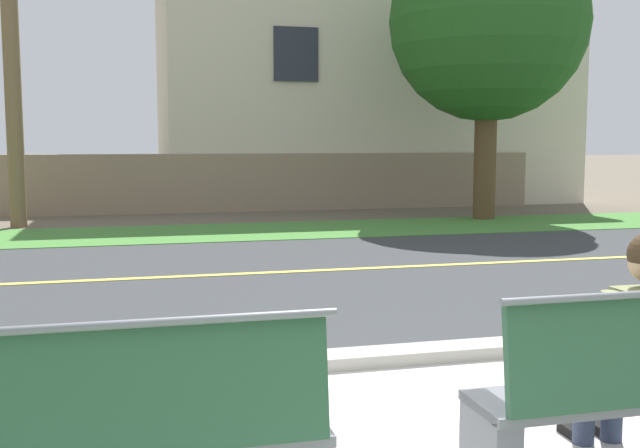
{
  "coord_description": "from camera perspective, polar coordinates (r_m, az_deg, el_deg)",
  "views": [
    {
      "loc": [
        -1.22,
        -2.99,
        1.71
      ],
      "look_at": [
        0.37,
        3.22,
        1.0
      ],
      "focal_mm": 42.3,
      "sensor_mm": 36.0,
      "label": 1
    }
  ],
  "objects": [
    {
      "name": "ground_plane",
      "position": [
        11.19,
        -7.91,
        -2.53
      ],
      "size": [
        140.0,
        140.0,
        0.0
      ],
      "primitive_type": "plane",
      "color": "#665B4C"
    },
    {
      "name": "curb_edge",
      "position": [
        5.72,
        -1.42,
        -10.48
      ],
      "size": [
        44.0,
        0.3,
        0.11
      ],
      "primitive_type": "cube",
      "color": "#ADA89E",
      "rests_on": "ground_plane"
    },
    {
      "name": "street_asphalt",
      "position": [
        9.72,
        -6.91,
        -3.83
      ],
      "size": [
        52.0,
        8.0,
        0.01
      ],
      "primitive_type": "cube",
      "color": "#383A3D",
      "rests_on": "ground_plane"
    },
    {
      "name": "road_centre_line",
      "position": [
        9.72,
        -6.91,
        -3.8
      ],
      "size": [
        48.0,
        0.14,
        0.01
      ],
      "primitive_type": "cube",
      "color": "#E0CC4C",
      "rests_on": "ground_plane"
    },
    {
      "name": "far_verge_grass",
      "position": [
        14.16,
        -9.29,
        -0.67
      ],
      "size": [
        48.0,
        2.8,
        0.02
      ],
      "primitive_type": "cube",
      "color": "#478438",
      "rests_on": "ground_plane"
    },
    {
      "name": "bench_left",
      "position": [
        3.38,
        -15.99,
        -15.62
      ],
      "size": [
        1.92,
        0.48,
        1.01
      ],
      "color": "slate",
      "rests_on": "ground_plane"
    },
    {
      "name": "seated_person_olive",
      "position": [
        4.3,
        22.66,
        -8.09
      ],
      "size": [
        0.52,
        0.68,
        1.25
      ],
      "color": "#333D56",
      "rests_on": "ground_plane"
    },
    {
      "name": "shade_tree_left",
      "position": [
        17.02,
        13.19,
        15.73
      ],
      "size": [
        4.24,
        4.24,
        6.99
      ],
      "color": "brown",
      "rests_on": "ground_plane"
    },
    {
      "name": "garden_wall",
      "position": [
        18.54,
        -2.82,
        3.19
      ],
      "size": [
        13.0,
        0.36,
        1.4
      ],
      "primitive_type": "cube",
      "color": "gray",
      "rests_on": "ground_plane"
    },
    {
      "name": "house_across_street",
      "position": [
        22.41,
        2.73,
        11.64
      ],
      "size": [
        12.02,
        6.91,
        7.49
      ],
      "color": "beige",
      "rests_on": "ground_plane"
    }
  ]
}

